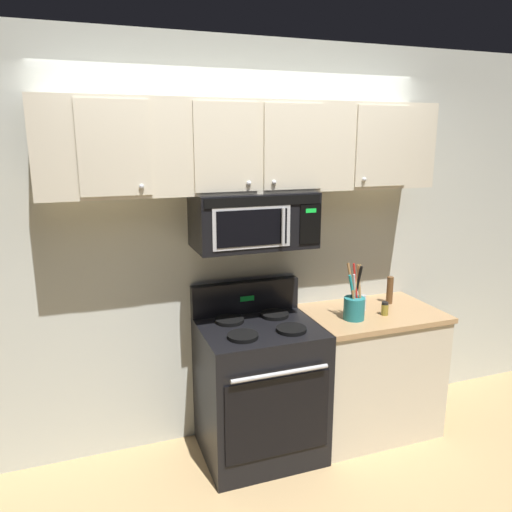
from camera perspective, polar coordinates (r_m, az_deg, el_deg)
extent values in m
plane|color=tan|center=(3.32, 3.16, -25.37)|extent=(8.00, 8.00, 0.00)
cube|color=silver|center=(3.40, -1.70, 1.11)|extent=(5.20, 0.10, 2.70)
cube|color=black|center=(3.39, 0.41, -15.23)|extent=(0.76, 0.64, 0.90)
cube|color=black|center=(3.13, 2.57, -18.08)|extent=(0.67, 0.01, 0.52)
cylinder|color=#B7BABF|center=(2.96, 2.85, -13.41)|extent=(0.61, 0.03, 0.03)
cube|color=black|center=(3.41, -1.22, -4.76)|extent=(0.76, 0.07, 0.22)
cube|color=#19D83F|center=(3.38, -1.03, -4.94)|extent=(0.10, 0.00, 0.04)
cylinder|color=black|center=(3.02, -1.53, -9.23)|extent=(0.19, 0.19, 0.02)
cylinder|color=black|center=(3.13, 4.10, -8.45)|extent=(0.19, 0.19, 0.02)
cylinder|color=black|center=(3.27, -3.08, -7.43)|extent=(0.19, 0.19, 0.02)
cylinder|color=black|center=(3.37, 2.18, -6.78)|extent=(0.19, 0.19, 0.02)
cube|color=black|center=(3.13, -0.34, 4.23)|extent=(0.76, 0.39, 0.35)
cube|color=black|center=(2.92, 0.96, 6.34)|extent=(0.73, 0.01, 0.06)
cube|color=#B7BABF|center=(2.92, -0.44, 3.27)|extent=(0.49, 0.01, 0.25)
cube|color=black|center=(2.92, -0.43, 3.26)|extent=(0.44, 0.01, 0.22)
cube|color=black|center=(3.07, 6.30, 3.67)|extent=(0.14, 0.01, 0.25)
cube|color=#19D83F|center=(3.05, 6.38, 5.23)|extent=(0.07, 0.00, 0.03)
cylinder|color=#B7BABF|center=(2.97, 3.17, 3.40)|extent=(0.02, 0.02, 0.23)
cube|color=beige|center=(3.12, -0.54, 12.50)|extent=(2.50, 0.33, 0.55)
cube|color=beige|center=(2.78, -16.05, 11.87)|extent=(0.38, 0.01, 0.51)
sphere|color=#B7BABF|center=(2.79, -13.07, 7.82)|extent=(0.03, 0.03, 0.03)
cube|color=beige|center=(2.89, -3.43, 12.40)|extent=(0.38, 0.01, 0.51)
sphere|color=#B7BABF|center=(2.93, -0.82, 8.42)|extent=(0.03, 0.03, 0.03)
cube|color=beige|center=(3.04, 4.39, 12.44)|extent=(0.38, 0.01, 0.51)
sphere|color=#B7BABF|center=(2.98, 2.12, 8.51)|extent=(0.03, 0.03, 0.03)
cube|color=beige|center=(3.34, 14.39, 12.16)|extent=(0.38, 0.01, 0.51)
sphere|color=#B7BABF|center=(3.26, 12.40, 8.64)|extent=(0.03, 0.03, 0.03)
cube|color=beige|center=(3.75, 12.84, -12.94)|extent=(0.90, 0.62, 0.86)
cube|color=tan|center=(3.57, 13.22, -6.46)|extent=(0.93, 0.65, 0.03)
cylinder|color=teal|center=(3.36, 11.26, -5.95)|extent=(0.14, 0.14, 0.15)
cylinder|color=black|center=(3.33, 11.31, -3.65)|extent=(0.08, 0.04, 0.27)
cylinder|color=#BCBCC1|center=(3.32, 11.32, -3.97)|extent=(0.05, 0.03, 0.23)
cylinder|color=teal|center=(3.31, 11.08, -4.05)|extent=(0.07, 0.03, 0.23)
cylinder|color=olive|center=(3.30, 11.00, -3.42)|extent=(0.05, 0.08, 0.31)
cylinder|color=tan|center=(3.31, 11.43, -3.45)|extent=(0.07, 0.02, 0.30)
cylinder|color=black|center=(3.32, 11.59, -3.49)|extent=(0.04, 0.07, 0.29)
cylinder|color=red|center=(3.31, 11.44, -3.39)|extent=(0.04, 0.04, 0.30)
cylinder|color=#A87A47|center=(3.33, 11.84, -3.43)|extent=(0.03, 0.06, 0.29)
cylinder|color=white|center=(3.55, 12.21, -5.41)|extent=(0.05, 0.05, 0.09)
cylinder|color=#B7BABF|center=(3.54, 12.25, -4.57)|extent=(0.05, 0.05, 0.02)
cylinder|color=brown|center=(3.72, 15.19, -3.83)|extent=(0.05, 0.05, 0.20)
cylinder|color=olive|center=(3.49, 14.65, -6.02)|extent=(0.05, 0.05, 0.08)
cylinder|color=black|center=(3.48, 14.69, -5.30)|extent=(0.05, 0.05, 0.02)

